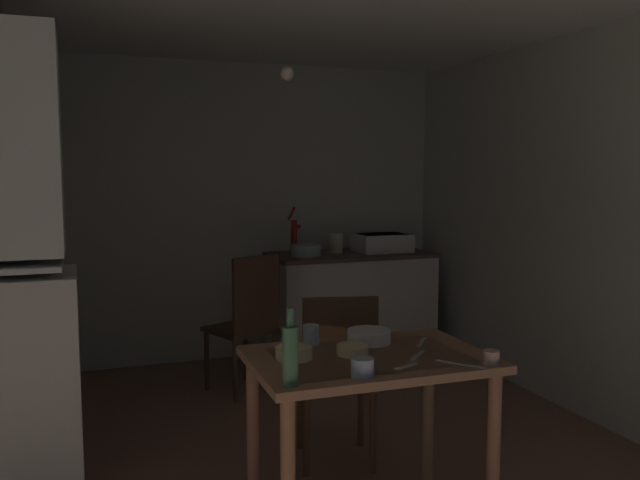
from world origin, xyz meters
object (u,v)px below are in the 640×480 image
hand_pump (294,234)px  serving_bowl_wide (294,353)px  sink_basin (382,242)px  teacup_cream (491,357)px  dining_table (369,381)px  chair_by_counter (247,321)px  chair_far_side (337,374)px  glass_bottle (290,354)px  mixing_bowl_counter (306,250)px

hand_pump → serving_bowl_wide: (-0.79, -2.42, -0.25)m
sink_basin → teacup_cream: sink_basin is taller
dining_table → chair_by_counter: (-0.08, 1.84, -0.13)m
chair_far_side → sink_basin: bearing=58.5°
sink_basin → glass_bottle: 3.17m
hand_pump → teacup_cream: 2.78m
hand_pump → teacup_cream: (-0.05, -2.77, -0.25)m
sink_basin → teacup_cream: size_ratio=6.34×
dining_table → serving_bowl_wide: bearing=169.2°
hand_pump → chair_far_side: bearing=-101.5°
glass_bottle → hand_pump: bearing=71.7°
dining_table → serving_bowl_wide: serving_bowl_wide is taller
chair_by_counter → glass_bottle: (-0.35, -2.11, 0.37)m
mixing_bowl_counter → glass_bottle: bearing=-110.2°
chair_by_counter → serving_bowl_wide: chair_by_counter is taller
hand_pump → glass_bottle: hand_pump is taller
chair_far_side → glass_bottle: size_ratio=3.17×
hand_pump → chair_by_counter: bearing=-130.8°
serving_bowl_wide → glass_bottle: (-0.12, -0.32, 0.09)m
chair_far_side → chair_by_counter: chair_by_counter is taller
teacup_cream → hand_pump: bearing=88.9°
dining_table → chair_by_counter: size_ratio=1.05×
hand_pump → dining_table: 2.56m
hand_pump → dining_table: hand_pump is taller
chair_far_side → chair_by_counter: (-0.17, 1.27, 0.02)m
chair_by_counter → teacup_cream: chair_by_counter is taller
hand_pump → serving_bowl_wide: 2.56m
chair_far_side → chair_by_counter: bearing=97.5°
teacup_cream → glass_bottle: glass_bottle is taller
mixing_bowl_counter → teacup_cream: size_ratio=3.42×
dining_table → chair_far_side: 0.60m
hand_pump → mixing_bowl_counter: bearing=-53.7°
dining_table → chair_by_counter: bearing=92.6°
dining_table → teacup_cream: (0.42, -0.29, 0.14)m
hand_pump → glass_bottle: (-0.91, -2.75, -0.16)m
sink_basin → hand_pump: size_ratio=1.13×
hand_pump → chair_far_side: size_ratio=0.42×
chair_far_side → serving_bowl_wide: bearing=-127.9°
chair_far_side → dining_table: bearing=-98.1°
dining_table → chair_far_side: bearing=81.9°
teacup_cream → chair_by_counter: bearing=103.3°
serving_bowl_wide → dining_table: bearing=-10.8°
hand_pump → chair_far_side: hand_pump is taller
mixing_bowl_counter → chair_far_side: size_ratio=0.26×
hand_pump → mixing_bowl_counter: (0.07, -0.10, -0.12)m
chair_by_counter → mixing_bowl_counter: bearing=41.2°
mixing_bowl_counter → chair_far_side: bearing=-104.1°
sink_basin → dining_table: 2.75m
sink_basin → teacup_cream: 2.85m
chair_by_counter → glass_bottle: bearing=-99.5°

